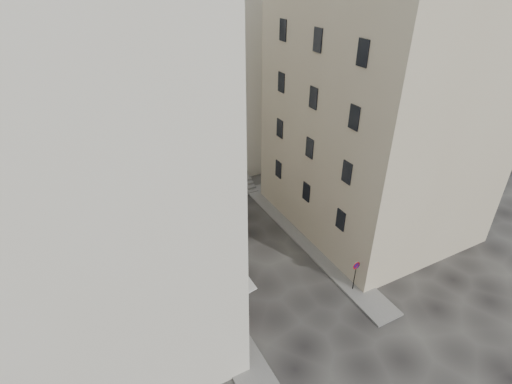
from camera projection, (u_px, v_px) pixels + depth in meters
ground at (276, 283)px, 26.62m from camera, size 90.00×90.00×0.00m
sidewalk_left at (191, 268)px, 27.84m from camera, size 2.00×22.00×0.12m
sidewalk_right at (307, 239)px, 30.66m from camera, size 2.00×18.00×0.12m
building_left at (64, 159)px, 19.42m from camera, size 12.20×16.20×20.60m
building_right at (381, 109)px, 28.67m from camera, size 12.20×14.20×18.60m
building_back at (163, 77)px, 35.87m from camera, size 18.20×10.20×18.60m
cafe_storefront at (208, 273)px, 24.70m from camera, size 1.74×7.30×3.50m
stone_steps at (206, 192)px, 35.97m from camera, size 9.00×3.15×0.80m
bollard_near at (238, 305)px, 24.30m from camera, size 0.12×0.12×0.98m
bollard_mid at (216, 270)px, 26.96m from camera, size 0.12×0.12×0.98m
bollard_far at (198, 241)px, 29.62m from camera, size 0.12×0.12×0.98m
no_parking_sign at (356, 271)px, 25.20m from camera, size 0.54×0.10×2.37m
bistro_table_a at (235, 309)px, 24.08m from camera, size 1.35×0.63×0.95m
bistro_table_b at (236, 292)px, 25.27m from camera, size 1.30×0.61×0.92m
bistro_table_c at (223, 280)px, 26.15m from camera, size 1.36×0.64×0.95m
bistro_table_d at (213, 269)px, 27.19m from camera, size 1.20×0.56×0.84m
bistro_table_e at (210, 254)px, 28.46m from camera, size 1.24×0.58×0.87m
pedestrian at (217, 265)px, 26.77m from camera, size 0.69×0.48×1.82m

